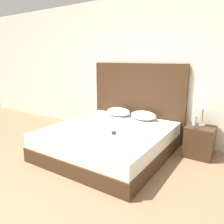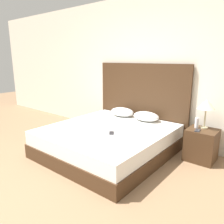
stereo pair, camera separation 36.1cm
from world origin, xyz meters
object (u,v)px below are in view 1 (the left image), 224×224
phone_on_nightstand (196,128)px  nightstand (199,141)px  table_lamp (204,103)px  phone_on_bed (114,133)px  bed (109,141)px

phone_on_nightstand → nightstand: bearing=65.2°
nightstand → table_lamp: 0.63m
nightstand → phone_on_nightstand: phone_on_nightstand is taller
phone_on_nightstand → phone_on_bed: bearing=-143.4°
bed → nightstand: (1.30, 0.70, 0.03)m
table_lamp → phone_on_nightstand: 0.41m
bed → phone_on_nightstand: phone_on_nightstand is taller
nightstand → phone_on_nightstand: size_ratio=3.15×
bed → table_lamp: table_lamp is taller
phone_on_bed → phone_on_nightstand: phone_on_nightstand is taller
phone_on_bed → nightstand: (1.09, 0.87, -0.20)m
bed → phone_on_bed: size_ratio=12.15×
phone_on_bed → table_lamp: size_ratio=0.35×
bed → phone_on_bed: (0.21, -0.18, 0.23)m
phone_on_bed → table_lamp: bearing=41.5°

